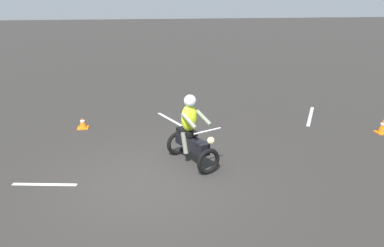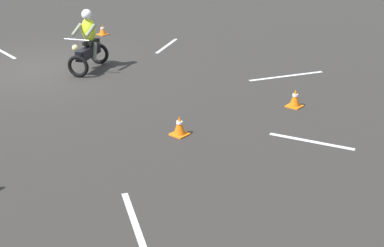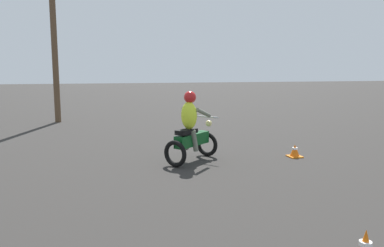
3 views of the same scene
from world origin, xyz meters
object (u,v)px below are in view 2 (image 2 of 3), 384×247
(motorcycle_rider_foreground, at_px, (88,44))
(traffic_cone_mid_left, at_px, (102,30))
(traffic_cone_near_left, at_px, (295,98))
(traffic_cone_mid_center, at_px, (180,126))

(motorcycle_rider_foreground, relative_size, traffic_cone_mid_left, 5.02)
(traffic_cone_mid_left, bearing_deg, traffic_cone_near_left, 78.45)
(motorcycle_rider_foreground, xyz_separation_m, traffic_cone_near_left, (-1.17, 5.76, -0.53))
(motorcycle_rider_foreground, xyz_separation_m, traffic_cone_mid_center, (1.69, 4.79, -0.53))
(traffic_cone_near_left, xyz_separation_m, traffic_cone_mid_center, (2.86, -0.96, -0.00))
(motorcycle_rider_foreground, bearing_deg, traffic_cone_mid_center, 135.61)
(motorcycle_rider_foreground, xyz_separation_m, traffic_cone_mid_left, (-2.93, -2.84, -0.57))
(motorcycle_rider_foreground, distance_m, traffic_cone_mid_center, 5.11)
(traffic_cone_mid_left, bearing_deg, traffic_cone_mid_center, 58.80)
(traffic_cone_mid_center, height_order, traffic_cone_mid_left, traffic_cone_mid_center)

